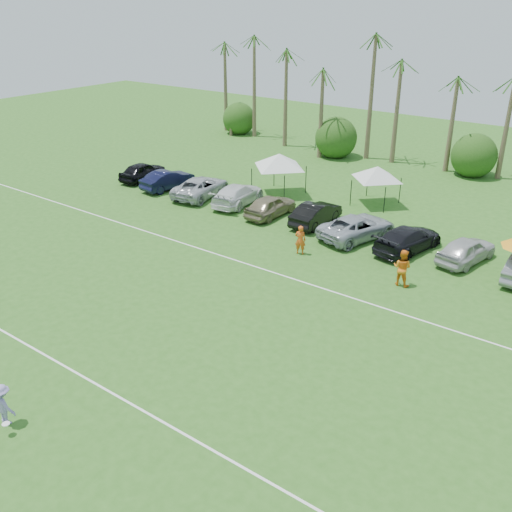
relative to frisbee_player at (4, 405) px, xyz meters
The scene contains 26 objects.
ground 2.87m from the frisbee_player, 152.80° to the left, with size 120.00×120.00×0.00m, color #2D601C.
field_lines 9.61m from the frisbee_player, 104.84° to the left, with size 80.00×12.10×0.01m.
palm_tree_0 46.74m from the frisbee_player, 121.92° to the left, with size 2.40×2.40×8.90m.
palm_tree_1 44.46m from the frisbee_player, 116.36° to the left, with size 2.40×2.40×9.90m.
palm_tree_2 42.68m from the frisbee_player, 110.21° to the left, with size 2.40×2.40×10.90m.
palm_tree_3 41.67m from the frisbee_player, 104.91° to the left, with size 2.40×2.40×11.90m.
palm_tree_4 40.35m from the frisbee_player, 99.33° to the left, with size 2.40×2.40×8.90m.
palm_tree_5 40.06m from the frisbee_player, 93.58° to the left, with size 2.40×2.40×9.90m.
palm_tree_6 40.18m from the frisbee_player, 87.74° to the left, with size 2.40×2.40×10.90m.
bush_tree_0 45.63m from the frisbee_player, 118.05° to the left, with size 4.00×4.00×4.00m.
bush_tree_1 41.15m from the frisbee_player, 101.86° to the left, with size 4.00×4.00×4.00m.
bush_tree_2 40.43m from the frisbee_player, 84.97° to the left, with size 4.00×4.00×4.00m.
sideline_player_a 18.20m from the frisbee_player, 88.24° to the left, with size 0.63×0.41×1.73m, color #E45719.
sideline_player_b 19.25m from the frisbee_player, 69.26° to the left, with size 0.95×0.74×1.96m, color orange.
canopy_tent_left 27.21m from the frisbee_player, 103.85° to the left, with size 4.46×4.46×3.61m.
canopy_tent_right 28.66m from the frisbee_player, 89.48° to the left, with size 3.98×3.98×3.23m.
frisbee_player is the anchor object (origin of this frame).
parked_car_0 28.62m from the frisbee_player, 127.23° to the left, with size 1.71×4.26×1.45m, color black.
parked_car_1 26.42m from the frisbee_player, 122.20° to the left, with size 1.53×4.40×1.45m, color black.
parked_car_2 24.98m from the frisbee_player, 115.73° to the left, with size 2.41×5.22×1.45m, color #B3B5BB.
parked_car_3 24.02m from the frisbee_player, 108.47° to the left, with size 2.03×5.00×1.45m, color white.
parked_car_4 22.65m from the frisbee_player, 101.13° to the left, with size 1.71×4.26×1.45m, color #867A5C.
parked_car_5 22.77m from the frisbee_player, 92.85° to the left, with size 1.53×4.40×1.45m, color black.
parked_car_6 22.32m from the frisbee_player, 84.59° to the left, with size 2.41×5.22×1.45m, color #A6ACB4.
parked_car_7 22.94m from the frisbee_player, 76.54° to the left, with size 2.03×5.00×1.45m, color black.
parked_car_8 24.33m from the frisbee_player, 69.36° to the left, with size 1.71×4.26×1.45m, color #BBBBBB.
Camera 1 is at (18.79, -8.69, 13.71)m, focal length 40.00 mm.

